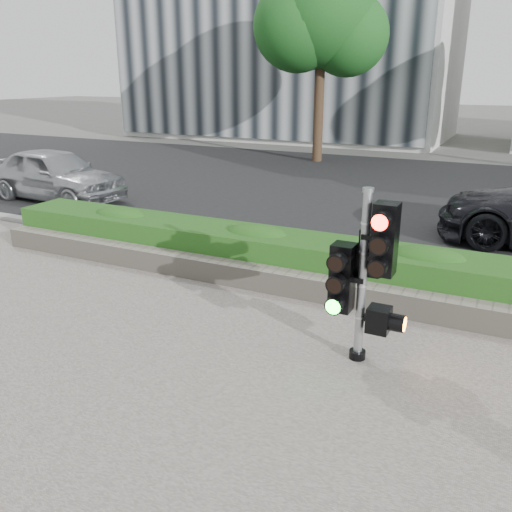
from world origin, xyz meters
name	(u,v)px	position (x,y,z in m)	size (l,w,h in m)	color
ground	(253,357)	(0.00, 0.00, 0.00)	(120.00, 120.00, 0.00)	#51514C
sidewalk	(111,498)	(0.00, -2.50, 0.01)	(16.00, 11.00, 0.03)	#9E9389
road	(415,195)	(0.00, 10.00, 0.01)	(60.00, 13.00, 0.02)	black
curb	(337,269)	(0.00, 3.15, 0.06)	(60.00, 0.25, 0.12)	gray
stone_wall	(311,287)	(0.00, 1.90, 0.20)	(12.00, 0.32, 0.34)	gray
hedge	(326,263)	(0.00, 2.55, 0.37)	(12.00, 1.00, 0.68)	#3E8829
tree_left	(322,17)	(-4.52, 14.56, 5.04)	(4.61, 4.03, 7.34)	black
traffic_signal	(366,268)	(1.14, 0.49, 1.13)	(0.69, 0.50, 2.00)	black
car_silver	(55,174)	(-8.27, 5.15, 0.69)	(1.59, 3.96, 1.35)	#9FA2A6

